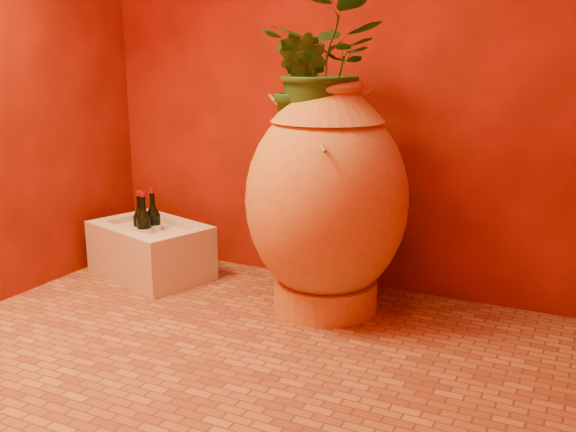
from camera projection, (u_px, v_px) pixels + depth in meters
The scene contains 10 objects.
floor at pixel (227, 358), 2.43m from camera, with size 2.50×2.50×0.00m, color #9A5D32.
wall_back at pixel (333, 26), 3.00m from camera, with size 2.50×0.02×2.50m, color #571405.
amphora at pixel (327, 199), 2.79m from camera, with size 0.85×0.85×1.02m.
stone_basin at pixel (151, 251), 3.31m from camera, with size 0.68×0.57×0.28m.
wine_bottle_a at pixel (141, 228), 3.27m from camera, with size 0.07×0.07×0.30m.
wine_bottle_b at pixel (145, 231), 3.21m from camera, with size 0.08×0.08×0.31m.
wine_bottle_c at pixel (154, 227), 3.27m from camera, with size 0.08×0.08×0.32m.
wall_tap at pixel (344, 98), 2.97m from camera, with size 0.07×0.14×0.16m.
plant_main at pixel (326, 65), 2.66m from camera, with size 0.50×0.43×0.56m, color #1E4D1B.
plant_side at pixel (300, 87), 2.68m from camera, with size 0.24×0.19×0.44m, color #1E4D1B.
Camera 1 is at (1.20, -1.89, 1.11)m, focal length 40.00 mm.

